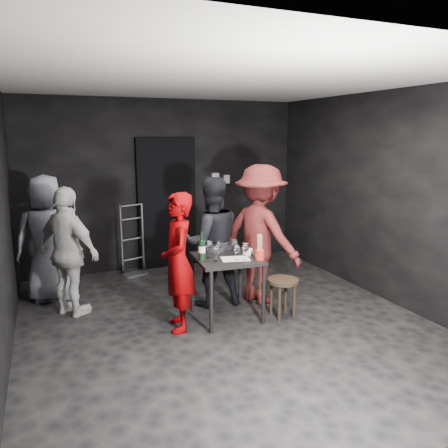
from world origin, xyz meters
name	(u,v)px	position (x,y,z in m)	size (l,w,h in m)	color
floor	(225,323)	(0.00, 0.00, 0.00)	(4.50, 5.00, 0.02)	black
ceiling	(225,80)	(0.00, 0.00, 2.70)	(4.50, 5.00, 0.02)	silver
wall_back	(165,185)	(0.00, 2.50, 1.35)	(4.50, 0.04, 2.70)	black
wall_front	(391,274)	(0.00, -2.50, 1.35)	(4.50, 0.04, 2.70)	black
wall_right	(385,197)	(2.25, 0.00, 1.35)	(0.04, 5.00, 2.70)	black
doorway	(167,203)	(0.00, 2.44, 1.05)	(0.95, 0.10, 2.10)	black
wallbox_upper	(215,177)	(0.85, 2.45, 1.45)	(0.12, 0.06, 0.12)	#B7B7B2
wallbox_lower	(226,179)	(1.05, 2.45, 1.40)	(0.10, 0.06, 0.14)	#B7B7B2
hand_truck	(134,261)	(-0.61, 2.24, 0.21)	(0.37, 0.32, 1.10)	#B2B2B7
tasting_table	(227,265)	(0.08, 0.14, 0.65)	(0.72, 0.72, 0.75)	black
stool	(283,286)	(0.70, -0.10, 0.38)	(0.37, 0.37, 0.47)	black
server_red	(178,260)	(-0.53, 0.08, 0.79)	(0.58, 0.38, 1.59)	#830002
woman_black	(211,236)	(0.07, 0.61, 0.90)	(0.87, 0.48, 1.79)	black
man_maroon	(261,222)	(0.69, 0.47, 1.06)	(1.37, 0.63, 2.11)	maroon
bystander_cream	(69,250)	(-1.61, 0.94, 0.81)	(0.95, 0.45, 1.62)	silver
bystander_grey	(48,232)	(-1.82, 1.57, 0.92)	(0.90, 0.49, 1.83)	slate
tasting_mat	(235,259)	(0.13, 0.02, 0.75)	(0.32, 0.21, 0.00)	white
wine_glass_a	(216,253)	(-0.11, 0.01, 0.84)	(0.07, 0.07, 0.19)	white
wine_glass_b	(210,249)	(-0.12, 0.17, 0.86)	(0.08, 0.08, 0.22)	white
wine_glass_c	(219,248)	(0.02, 0.23, 0.84)	(0.07, 0.07, 0.18)	white
wine_glass_d	(237,252)	(0.13, -0.02, 0.84)	(0.07, 0.07, 0.19)	white
wine_glass_e	(245,251)	(0.22, -0.07, 0.86)	(0.08, 0.08, 0.22)	white
wine_glass_f	(235,247)	(0.20, 0.19, 0.85)	(0.08, 0.08, 0.20)	white
wine_bottle	(202,249)	(-0.23, 0.13, 0.87)	(0.08, 0.08, 0.33)	black
breadstick_cup	(260,247)	(0.38, -0.10, 0.89)	(0.10, 0.10, 0.31)	red
reserved_card	(248,251)	(0.33, 0.11, 0.80)	(0.07, 0.12, 0.09)	white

